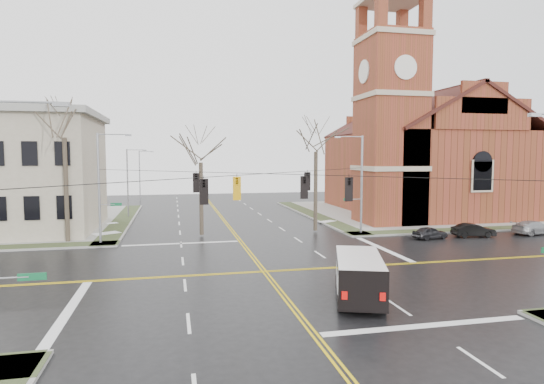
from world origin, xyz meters
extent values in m
plane|color=black|center=(0.00, 0.00, 0.00)|extent=(120.00, 120.00, 0.00)
cube|color=gray|center=(25.00, 25.00, 0.07)|extent=(30.00, 30.00, 0.15)
cube|color=#2E3A20|center=(11.20, 25.00, 0.15)|extent=(2.00, 30.00, 0.02)
cube|color=#2E3A20|center=(25.00, 11.20, 0.15)|extent=(30.00, 2.00, 0.02)
cube|color=#2E3A20|center=(-11.20, 25.00, 0.15)|extent=(2.00, 30.00, 0.02)
cube|color=gold|center=(-0.12, 0.00, 0.01)|extent=(0.12, 100.00, 0.01)
cube|color=gold|center=(0.12, 0.00, 0.01)|extent=(0.12, 100.00, 0.01)
cube|color=gold|center=(0.00, -0.12, 0.01)|extent=(100.00, 0.12, 0.01)
cube|color=gold|center=(0.00, 0.12, 0.01)|extent=(100.00, 0.12, 0.01)
cube|color=silver|center=(5.00, -10.50, 0.01)|extent=(9.50, 0.50, 0.01)
cube|color=silver|center=(-5.00, 10.50, 0.01)|extent=(9.50, 0.50, 0.01)
cube|color=silver|center=(-10.50, -5.00, 0.01)|extent=(0.50, 9.50, 0.01)
cube|color=silver|center=(10.50, 5.00, 0.01)|extent=(0.50, 9.50, 0.01)
cube|color=brown|center=(17.00, 17.00, 10.00)|extent=(6.00, 6.00, 20.00)
cube|color=tan|center=(17.00, 17.00, 19.50)|extent=(6.30, 6.30, 0.50)
cylinder|color=silver|center=(17.00, 13.95, 16.00)|extent=(2.40, 0.15, 2.40)
cylinder|color=silver|center=(13.95, 17.00, 16.00)|extent=(0.15, 2.40, 2.40)
cube|color=brown|center=(26.00, 26.00, 5.00)|extent=(18.00, 24.00, 10.00)
cube|color=brown|center=(16.80, 20.00, 2.20)|extent=(2.00, 5.00, 4.40)
cylinder|color=gray|center=(11.50, 11.50, 4.65)|extent=(0.20, 0.20, 9.00)
cylinder|color=gray|center=(10.90, 11.50, 3.30)|extent=(1.20, 0.06, 0.06)
cube|color=#0F5931|center=(10.20, 11.50, 3.30)|extent=(0.90, 0.04, 0.25)
cylinder|color=gray|center=(10.30, 11.50, 9.05)|extent=(2.40, 0.08, 0.08)
cube|color=gray|center=(9.10, 11.50, 9.00)|extent=(0.50, 0.22, 0.15)
cylinder|color=gray|center=(-11.50, 11.50, 4.65)|extent=(0.20, 0.20, 9.00)
cylinder|color=gray|center=(-10.90, 11.50, 3.30)|extent=(1.20, 0.06, 0.06)
cube|color=#0F5931|center=(-10.20, 11.50, 3.30)|extent=(0.90, 0.04, 0.25)
cylinder|color=gray|center=(-10.30, 11.50, 9.05)|extent=(2.40, 0.08, 0.08)
cube|color=gray|center=(-9.10, 11.50, 9.00)|extent=(0.50, 0.22, 0.15)
cube|color=gray|center=(9.10, -11.50, 9.00)|extent=(0.50, 0.22, 0.15)
cylinder|color=gray|center=(-10.90, -11.50, 3.30)|extent=(1.20, 0.06, 0.06)
cube|color=#0F5931|center=(-10.20, -11.50, 3.30)|extent=(0.90, 0.04, 0.25)
cylinder|color=gray|center=(-10.30, -11.50, 9.05)|extent=(2.40, 0.08, 0.08)
cube|color=gray|center=(-9.10, -11.50, 9.00)|extent=(0.50, 0.22, 0.15)
cylinder|color=black|center=(0.00, 0.00, 6.20)|extent=(23.02, 23.02, 0.03)
cylinder|color=black|center=(0.00, 0.00, 6.20)|extent=(23.02, 23.02, 0.03)
imported|color=black|center=(-4.00, -4.00, 5.45)|extent=(0.21, 0.26, 1.30)
imported|color=black|center=(4.00, 4.00, 5.45)|extent=(0.21, 0.26, 1.30)
imported|color=#E0A00D|center=(-2.00, -2.00, 5.45)|extent=(0.21, 0.26, 1.30)
imported|color=black|center=(-4.00, 4.00, 5.45)|extent=(0.21, 0.26, 1.30)
imported|color=black|center=(4.00, -4.00, 5.45)|extent=(0.21, 0.26, 1.30)
imported|color=black|center=(2.00, -2.00, 5.45)|extent=(0.21, 0.26, 1.30)
cylinder|color=gray|center=(-10.80, 28.00, 4.10)|extent=(0.16, 0.16, 8.00)
cylinder|color=gray|center=(-9.80, 28.00, 8.00)|extent=(2.00, 0.07, 0.07)
cube|color=gray|center=(-8.80, 28.00, 7.95)|extent=(0.45, 0.20, 0.13)
cylinder|color=gray|center=(-10.80, 48.00, 4.10)|extent=(0.16, 0.16, 8.00)
cylinder|color=gray|center=(-9.80, 48.00, 8.00)|extent=(2.00, 0.07, 0.07)
cube|color=gray|center=(-8.80, 48.00, 7.95)|extent=(0.45, 0.20, 0.13)
cube|color=white|center=(3.61, -6.49, 1.29)|extent=(3.95, 6.09, 1.82)
cube|color=white|center=(4.39, -4.26, 1.02)|extent=(2.39, 1.64, 1.29)
cube|color=black|center=(4.51, -3.91, 1.61)|extent=(1.92, 0.78, 0.86)
cube|color=black|center=(3.68, -6.29, 1.88)|extent=(3.37, 4.38, 0.59)
cube|color=#B70C0A|center=(1.87, -8.95, 1.07)|extent=(0.27, 0.16, 0.36)
cube|color=#B70C0A|center=(3.45, -9.50, 1.07)|extent=(0.27, 0.16, 0.36)
cube|color=black|center=(3.61, -6.49, 0.35)|extent=(4.02, 6.16, 0.11)
cylinder|color=black|center=(3.30, -4.39, 0.39)|extent=(0.52, 0.82, 0.77)
cylinder|color=black|center=(5.16, -5.04, 0.39)|extent=(0.52, 0.82, 0.77)
cylinder|color=black|center=(2.06, -7.94, 0.39)|extent=(0.52, 0.82, 0.77)
cylinder|color=black|center=(3.92, -8.59, 0.39)|extent=(0.52, 0.82, 0.77)
imported|color=black|center=(16.48, 7.97, 0.55)|extent=(3.40, 1.86, 1.10)
imported|color=black|center=(20.81, 7.96, 0.61)|extent=(3.86, 1.79, 1.22)
imported|color=#9D9D9F|center=(27.27, 8.05, 0.64)|extent=(4.60, 2.42, 1.27)
cylinder|color=#362D22|center=(-14.26, 12.71, 4.48)|extent=(0.36, 0.36, 8.66)
cylinder|color=#362D22|center=(-3.10, 13.57, 3.43)|extent=(0.36, 0.36, 6.55)
cylinder|color=#362D22|center=(7.72, 13.60, 3.92)|extent=(0.36, 0.36, 7.54)
camera|label=1|loc=(-5.55, -27.69, 7.32)|focal=30.00mm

